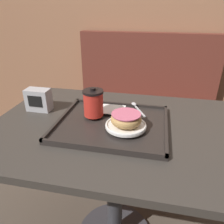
{
  "coord_description": "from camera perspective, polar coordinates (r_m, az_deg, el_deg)",
  "views": [
    {
      "loc": [
        0.15,
        -0.79,
        1.19
      ],
      "look_at": [
        -0.01,
        -0.01,
        0.79
      ],
      "focal_mm": 35.0,
      "sensor_mm": 36.0,
      "label": 1
    }
  ],
  "objects": [
    {
      "name": "wall_behind",
      "position": [
        1.9,
        8.17,
        26.26
      ],
      "size": [
        8.0,
        0.05,
        2.4
      ],
      "color": "#9E6B4C",
      "rests_on": "ground_plane"
    },
    {
      "name": "booth_bench",
      "position": [
        1.88,
        8.24,
        -1.83
      ],
      "size": [
        1.13,
        0.44,
        1.0
      ],
      "color": "brown",
      "rests_on": "ground_plane"
    },
    {
      "name": "cafe_table",
      "position": [
        1.01,
        0.81,
        -10.98
      ],
      "size": [
        1.06,
        0.75,
        0.73
      ],
      "color": "#38332D",
      "rests_on": "ground_plane"
    },
    {
      "name": "serving_tray",
      "position": [
        0.92,
        0.0,
        -3.17
      ],
      "size": [
        0.46,
        0.39,
        0.02
      ],
      "color": "#282321",
      "rests_on": "cafe_table"
    },
    {
      "name": "napkin_paper",
      "position": [
        1.01,
        -0.11,
        0.75
      ],
      "size": [
        0.12,
        0.11,
        0.0
      ],
      "rotation": [
        0.0,
        0.0,
        0.02
      ],
      "color": "white",
      "rests_on": "serving_tray"
    },
    {
      "name": "coffee_cup_front",
      "position": [
        0.94,
        -4.89,
        2.42
      ],
      "size": [
        0.09,
        0.09,
        0.13
      ],
      "color": "red",
      "rests_on": "serving_tray"
    },
    {
      "name": "plate_with_chocolate_donut",
      "position": [
        0.87,
        3.63,
        -3.46
      ],
      "size": [
        0.16,
        0.16,
        0.01
      ],
      "color": "white",
      "rests_on": "serving_tray"
    },
    {
      "name": "donut_chocolate_glazed",
      "position": [
        0.85,
        3.69,
        -1.74
      ],
      "size": [
        0.12,
        0.12,
        0.04
      ],
      "color": "tan",
      "rests_on": "plate_with_chocolate_donut"
    },
    {
      "name": "spoon",
      "position": [
        1.04,
        6.2,
        1.58
      ],
      "size": [
        0.08,
        0.14,
        0.01
      ],
      "rotation": [
        0.0,
        0.0,
        2.05
      ],
      "color": "silver",
      "rests_on": "serving_tray"
    },
    {
      "name": "napkin_dispenser",
      "position": [
        1.1,
        -18.62,
        3.05
      ],
      "size": [
        0.11,
        0.07,
        0.11
      ],
      "color": "#B7B7BC",
      "rests_on": "cafe_table"
    }
  ]
}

